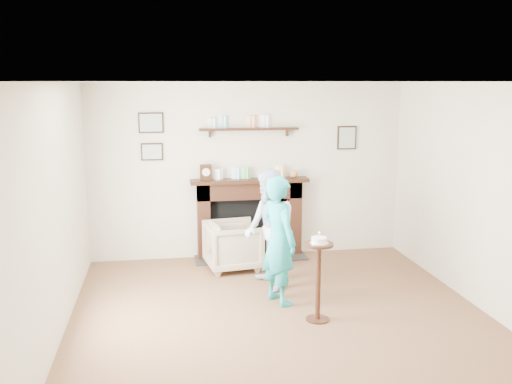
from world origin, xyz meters
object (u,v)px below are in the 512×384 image
(man, at_px, (269,288))
(armchair, at_px, (233,268))
(pedestal_table, at_px, (319,266))
(woman, at_px, (278,302))

(man, bearing_deg, armchair, -166.29)
(armchair, height_order, man, man)
(armchair, xyz_separation_m, pedestal_table, (0.67, -1.85, 0.60))
(armchair, xyz_separation_m, woman, (0.36, -1.28, 0.00))
(woman, relative_size, pedestal_table, 1.52)
(armchair, height_order, pedestal_table, pedestal_table)
(man, relative_size, pedestal_table, 1.51)
(pedestal_table, bearing_deg, man, 107.58)
(woman, bearing_deg, pedestal_table, -174.07)
(man, distance_m, woman, 0.46)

